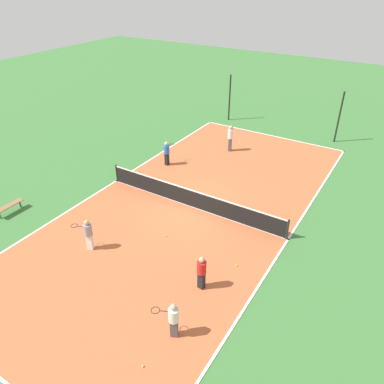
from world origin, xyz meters
TOP-DOWN VIEW (x-y plane):
  - ground_plane at (0.00, 0.00)m, footprint 80.00×80.00m
  - court_surface at (0.00, 0.00)m, footprint 10.45×22.33m
  - tennis_net at (0.00, 0.00)m, footprint 10.25×0.10m
  - bench at (-7.54, -5.29)m, footprint 0.36×1.48m
  - player_coach_red at (3.30, -4.66)m, footprint 0.39×0.39m
  - player_far_white at (3.63, -7.04)m, footprint 0.99×0.68m
  - player_near_blue at (-3.84, 3.25)m, footprint 0.36×0.94m
  - player_baseline_gray at (-2.04, -5.22)m, footprint 0.99×0.65m
  - player_near_white at (-1.43, 7.16)m, footprint 0.45×0.45m
  - tennis_ball_left_sideline at (3.46, -8.53)m, footprint 0.07×0.07m
  - tennis_ball_near_net at (0.27, -2.77)m, footprint 0.07×0.07m
  - tennis_ball_midcourt at (3.95, -2.85)m, footprint 0.07×0.07m
  - fence_post_back_left at (-4.20, 12.46)m, footprint 0.12×0.12m
  - fence_post_back_right at (4.20, 12.46)m, footprint 0.12×0.12m

SIDE VIEW (x-z plane):
  - ground_plane at x=0.00m, z-range 0.00..0.00m
  - court_surface at x=0.00m, z-range 0.00..0.02m
  - tennis_ball_left_sideline at x=3.46m, z-range 0.02..0.09m
  - tennis_ball_near_net at x=0.27m, z-range 0.02..0.09m
  - tennis_ball_midcourt at x=3.95m, z-range 0.02..0.09m
  - bench at x=-7.54m, z-range 0.16..0.61m
  - tennis_net at x=0.00m, z-range 0.03..1.08m
  - player_far_white at x=3.63m, z-range 0.12..1.59m
  - player_coach_red at x=3.30m, z-range 0.12..1.63m
  - player_baseline_gray at x=-2.04m, z-range 0.13..1.66m
  - player_near_blue at x=-3.84m, z-range 0.13..1.67m
  - player_near_white at x=-1.43m, z-range 0.16..1.95m
  - fence_post_back_left at x=-4.20m, z-range 0.00..3.60m
  - fence_post_back_right at x=4.20m, z-range 0.00..3.60m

